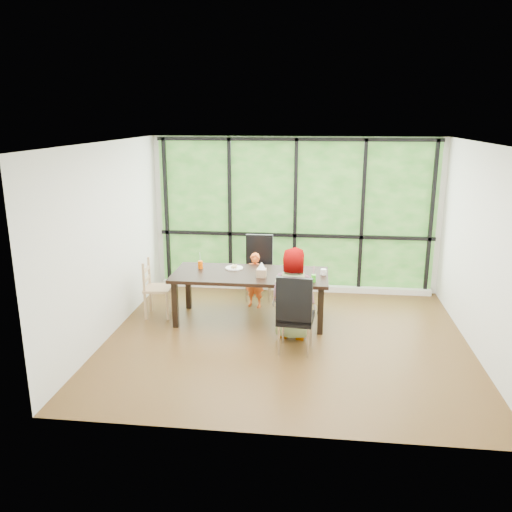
{
  "coord_description": "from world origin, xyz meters",
  "views": [
    {
      "loc": [
        0.37,
        -6.69,
        3.04
      ],
      "look_at": [
        -0.49,
        0.56,
        1.05
      ],
      "focal_mm": 36.29,
      "sensor_mm": 36.0,
      "label": 1
    }
  ],
  "objects_px": {
    "plate_near": "(289,278)",
    "green_cup": "(314,278)",
    "orange_cup": "(200,265)",
    "white_mug": "(323,272)",
    "tissue_box": "(261,273)",
    "chair_window_leather": "(259,268)",
    "child_older": "(294,294)",
    "plate_far": "(234,268)",
    "child_toddler": "(255,280)",
    "chair_end_beech": "(158,288)",
    "chair_interior_leather": "(296,313)",
    "dining_table": "(250,297)"
  },
  "relations": [
    {
      "from": "chair_interior_leather",
      "to": "white_mug",
      "type": "distance_m",
      "value": 1.13
    },
    {
      "from": "plate_near",
      "to": "green_cup",
      "type": "xyz_separation_m",
      "value": [
        0.35,
        -0.1,
        0.04
      ]
    },
    {
      "from": "chair_end_beech",
      "to": "white_mug",
      "type": "distance_m",
      "value": 2.56
    },
    {
      "from": "child_older",
      "to": "orange_cup",
      "type": "bearing_deg",
      "value": -17.44
    },
    {
      "from": "child_older",
      "to": "plate_far",
      "type": "distance_m",
      "value": 1.25
    },
    {
      "from": "orange_cup",
      "to": "chair_interior_leather",
      "type": "bearing_deg",
      "value": -36.98
    },
    {
      "from": "chair_end_beech",
      "to": "green_cup",
      "type": "relative_size",
      "value": 8.58
    },
    {
      "from": "plate_near",
      "to": "green_cup",
      "type": "bearing_deg",
      "value": -15.54
    },
    {
      "from": "child_older",
      "to": "plate_far",
      "type": "bearing_deg",
      "value": -30.47
    },
    {
      "from": "chair_interior_leather",
      "to": "white_mug",
      "type": "height_order",
      "value": "chair_interior_leather"
    },
    {
      "from": "chair_window_leather",
      "to": "white_mug",
      "type": "bearing_deg",
      "value": -42.92
    },
    {
      "from": "green_cup",
      "to": "tissue_box",
      "type": "distance_m",
      "value": 0.78
    },
    {
      "from": "chair_interior_leather",
      "to": "chair_end_beech",
      "type": "bearing_deg",
      "value": -19.83
    },
    {
      "from": "plate_near",
      "to": "green_cup",
      "type": "distance_m",
      "value": 0.37
    },
    {
      "from": "chair_interior_leather",
      "to": "child_toddler",
      "type": "distance_m",
      "value": 1.74
    },
    {
      "from": "dining_table",
      "to": "orange_cup",
      "type": "bearing_deg",
      "value": 168.18
    },
    {
      "from": "orange_cup",
      "to": "white_mug",
      "type": "bearing_deg",
      "value": -3.34
    },
    {
      "from": "plate_near",
      "to": "orange_cup",
      "type": "relative_size",
      "value": 2.04
    },
    {
      "from": "plate_far",
      "to": "tissue_box",
      "type": "bearing_deg",
      "value": -38.88
    },
    {
      "from": "plate_far",
      "to": "white_mug",
      "type": "xyz_separation_m",
      "value": [
        1.37,
        -0.17,
        0.04
      ]
    },
    {
      "from": "chair_end_beech",
      "to": "white_mug",
      "type": "height_order",
      "value": "chair_end_beech"
    },
    {
      "from": "chair_interior_leather",
      "to": "chair_end_beech",
      "type": "relative_size",
      "value": 1.2
    },
    {
      "from": "child_older",
      "to": "orange_cup",
      "type": "distance_m",
      "value": 1.66
    },
    {
      "from": "plate_far",
      "to": "green_cup",
      "type": "relative_size",
      "value": 2.61
    },
    {
      "from": "white_mug",
      "to": "green_cup",
      "type": "bearing_deg",
      "value": -111.79
    },
    {
      "from": "plate_near",
      "to": "child_older",
      "type": "bearing_deg",
      "value": -75.69
    },
    {
      "from": "chair_end_beech",
      "to": "child_older",
      "type": "height_order",
      "value": "child_older"
    },
    {
      "from": "plate_near",
      "to": "white_mug",
      "type": "bearing_deg",
      "value": 27.2
    },
    {
      "from": "child_toddler",
      "to": "plate_near",
      "type": "xyz_separation_m",
      "value": [
        0.59,
        -0.8,
        0.31
      ]
    },
    {
      "from": "chair_interior_leather",
      "to": "orange_cup",
      "type": "relative_size",
      "value": 9.13
    },
    {
      "from": "dining_table",
      "to": "plate_near",
      "type": "bearing_deg",
      "value": -18.41
    },
    {
      "from": "orange_cup",
      "to": "child_toddler",
      "type": "bearing_deg",
      "value": 28.3
    },
    {
      "from": "chair_window_leather",
      "to": "child_toddler",
      "type": "bearing_deg",
      "value": -94.54
    },
    {
      "from": "chair_interior_leather",
      "to": "orange_cup",
      "type": "distance_m",
      "value": 1.93
    },
    {
      "from": "plate_near",
      "to": "tissue_box",
      "type": "bearing_deg",
      "value": 173.37
    },
    {
      "from": "orange_cup",
      "to": "tissue_box",
      "type": "relative_size",
      "value": 0.85
    },
    {
      "from": "child_toddler",
      "to": "white_mug",
      "type": "bearing_deg",
      "value": -8.47
    },
    {
      "from": "child_toddler",
      "to": "chair_end_beech",
      "type": "bearing_deg",
      "value": -140.12
    },
    {
      "from": "tissue_box",
      "to": "child_toddler",
      "type": "bearing_deg",
      "value": 104.04
    },
    {
      "from": "chair_end_beech",
      "to": "plate_far",
      "type": "distance_m",
      "value": 1.22
    },
    {
      "from": "white_mug",
      "to": "tissue_box",
      "type": "distance_m",
      "value": 0.93
    },
    {
      "from": "chair_interior_leather",
      "to": "child_toddler",
      "type": "height_order",
      "value": "chair_interior_leather"
    },
    {
      "from": "chair_interior_leather",
      "to": "white_mug",
      "type": "bearing_deg",
      "value": -104.25
    },
    {
      "from": "child_toddler",
      "to": "plate_far",
      "type": "xyz_separation_m",
      "value": [
        -0.28,
        -0.37,
        0.31
      ]
    },
    {
      "from": "plate_far",
      "to": "tissue_box",
      "type": "xyz_separation_m",
      "value": [
        0.47,
        -0.38,
        0.05
      ]
    },
    {
      "from": "dining_table",
      "to": "white_mug",
      "type": "xyz_separation_m",
      "value": [
        1.09,
        0.06,
        0.42
      ]
    },
    {
      "from": "dining_table",
      "to": "chair_end_beech",
      "type": "xyz_separation_m",
      "value": [
        -1.44,
        0.01,
        0.08
      ]
    },
    {
      "from": "dining_table",
      "to": "plate_far",
      "type": "xyz_separation_m",
      "value": [
        -0.28,
        0.23,
        0.38
      ]
    },
    {
      "from": "plate_far",
      "to": "orange_cup",
      "type": "relative_size",
      "value": 2.32
    },
    {
      "from": "chair_window_leather",
      "to": "tissue_box",
      "type": "xyz_separation_m",
      "value": [
        0.17,
        -1.13,
        0.27
      ]
    }
  ]
}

